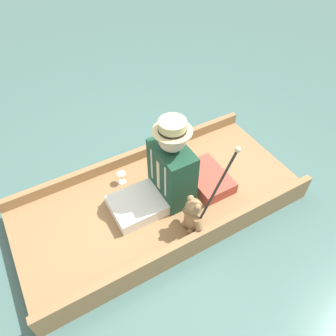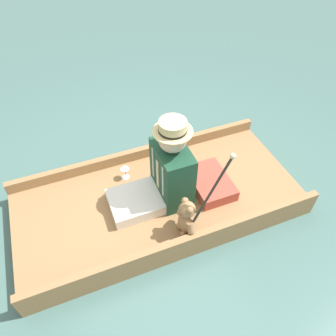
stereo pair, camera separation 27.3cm
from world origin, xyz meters
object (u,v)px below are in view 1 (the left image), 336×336
Objects in this scene: teddy_bear at (193,216)px; wine_glass at (122,176)px; walking_cane at (217,188)px; seated_person at (165,173)px.

teddy_bear is 0.82m from wine_glass.
wine_glass is at bearing 28.13° from walking_cane.
seated_person is 0.50m from wine_glass.
teddy_bear is 3.10× the size of wine_glass.
seated_person reaches higher than teddy_bear.
walking_cane reaches higher than teddy_bear.
walking_cane reaches higher than wine_glass.
wine_glass is at bearing 20.81° from teddy_bear.
teddy_bear is 0.36m from walking_cane.
wine_glass is (0.76, 0.29, -0.08)m from teddy_bear.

